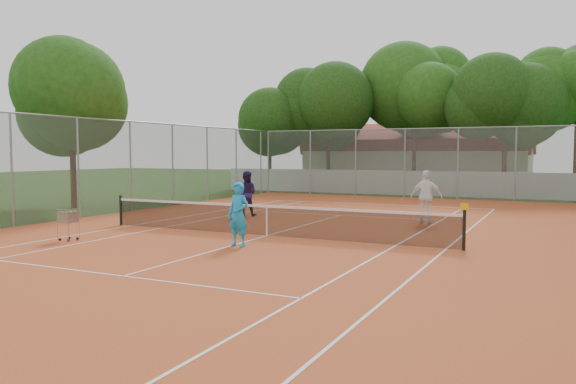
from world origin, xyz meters
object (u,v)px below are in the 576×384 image
at_px(player_far_left, 246,194).
at_px(ball_hopper, 68,225).
at_px(player_far_right, 426,197).
at_px(player_near, 238,214).
at_px(clubhouse, 418,158).
at_px(tennis_net, 267,220).

relative_size(player_far_left, ball_hopper, 1.94).
xyz_separation_m(player_far_left, player_far_right, (7.16, 0.85, 0.06)).
bearing_deg(player_far_left, ball_hopper, 64.26).
height_order(player_near, player_far_right, player_far_right).
bearing_deg(clubhouse, ball_hopper, -94.94).
bearing_deg(tennis_net, clubhouse, 93.95).
bearing_deg(ball_hopper, player_near, -0.45).
height_order(clubhouse, player_far_left, clubhouse).
bearing_deg(player_far_left, player_near, 102.97).
bearing_deg(player_near, player_far_left, 125.56).
bearing_deg(ball_hopper, player_far_right, 30.46).
bearing_deg(player_far_left, player_far_right, 171.17).
distance_m(player_near, player_far_right, 8.27).
bearing_deg(ball_hopper, tennis_net, 20.15).
distance_m(tennis_net, player_near, 2.14).
bearing_deg(tennis_net, ball_hopper, -144.56).
bearing_deg(clubhouse, player_near, -85.91).
distance_m(player_near, player_far_left, 7.54).
bearing_deg(tennis_net, player_far_right, 54.99).
height_order(tennis_net, player_far_right, player_far_right).
height_order(tennis_net, player_near, player_near).
distance_m(player_far_left, player_far_right, 7.21).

